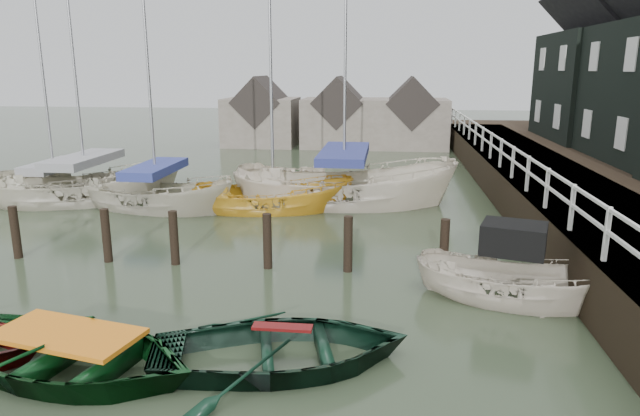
# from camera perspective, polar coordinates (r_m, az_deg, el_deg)

# --- Properties ---
(ground) EXTENTS (120.00, 120.00, 0.00)m
(ground) POSITION_cam_1_polar(r_m,az_deg,el_deg) (12.05, -13.90, -10.43)
(ground) COLOR #2C3723
(ground) RESTS_ON ground
(pier) EXTENTS (3.04, 32.00, 2.70)m
(pier) POSITION_cam_1_polar(r_m,az_deg,el_deg) (21.36, 21.26, 1.65)
(pier) COLOR black
(pier) RESTS_ON ground
(mooring_pilings) EXTENTS (13.72, 0.22, 1.80)m
(mooring_pilings) POSITION_cam_1_polar(r_m,az_deg,el_deg) (14.88, -14.03, -3.67)
(mooring_pilings) COLOR black
(mooring_pilings) RESTS_ON ground
(far_sheds) EXTENTS (14.00, 4.08, 4.39)m
(far_sheds) POSITION_cam_1_polar(r_m,az_deg,el_deg) (36.51, 1.66, 9.10)
(far_sheds) COLOR #665B51
(far_sheds) RESTS_ON ground
(rowboat_green) EXTENTS (5.13, 4.14, 0.94)m
(rowboat_green) POSITION_cam_1_polar(r_m,az_deg,el_deg) (10.56, -23.60, -14.87)
(rowboat_green) COLOR black
(rowboat_green) RESTS_ON ground
(rowboat_dkgreen) EXTENTS (4.94, 4.05, 0.89)m
(rowboat_dkgreen) POSITION_cam_1_polar(r_m,az_deg,el_deg) (9.98, -3.72, -15.40)
(rowboat_dkgreen) COLOR black
(rowboat_dkgreen) RESTS_ON ground
(motorboat) EXTENTS (4.42, 2.70, 2.48)m
(motorboat) POSITION_cam_1_polar(r_m,az_deg,el_deg) (13.00, 18.53, -8.43)
(motorboat) COLOR beige
(motorboat) RESTS_ON ground
(sailboat_a) EXTENTS (7.41, 4.93, 11.69)m
(sailboat_a) POSITION_cam_1_polar(r_m,az_deg,el_deg) (23.02, -22.22, 0.73)
(sailboat_a) COLOR beige
(sailboat_a) RESTS_ON ground
(sailboat_b) EXTENTS (6.55, 3.73, 10.95)m
(sailboat_b) POSITION_cam_1_polar(r_m,az_deg,el_deg) (21.12, -15.93, 0.14)
(sailboat_b) COLOR beige
(sailboat_b) RESTS_ON ground
(sailboat_c) EXTENTS (5.92, 3.04, 10.45)m
(sailboat_c) POSITION_cam_1_polar(r_m,az_deg,el_deg) (20.16, -4.66, -0.14)
(sailboat_c) COLOR gold
(sailboat_c) RESTS_ON ground
(sailboat_d) EXTENTS (8.32, 3.48, 11.73)m
(sailboat_d) POSITION_cam_1_polar(r_m,az_deg,el_deg) (21.01, 2.39, 0.57)
(sailboat_d) COLOR beige
(sailboat_d) RESTS_ON ground
(sailboat_e) EXTENTS (5.76, 3.01, 9.51)m
(sailboat_e) POSITION_cam_1_polar(r_m,az_deg,el_deg) (24.03, -24.83, 1.00)
(sailboat_e) COLOR #BCB5A0
(sailboat_e) RESTS_ON ground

